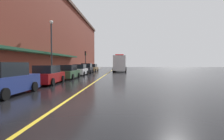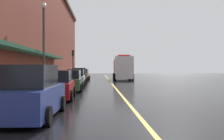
% 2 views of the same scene
% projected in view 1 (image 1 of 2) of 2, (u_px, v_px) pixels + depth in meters
% --- Properties ---
extents(ground_plane, '(112.00, 112.00, 0.00)m').
position_uv_depth(ground_plane, '(108.00, 73.00, 32.63)').
color(ground_plane, black).
extents(sidewalk_left, '(2.40, 70.00, 0.15)m').
position_uv_depth(sidewalk_left, '(75.00, 73.00, 33.00)').
color(sidewalk_left, '#9E9B93').
rests_on(sidewalk_left, ground).
extents(lane_center_stripe, '(0.16, 70.00, 0.01)m').
position_uv_depth(lane_center_stripe, '(108.00, 73.00, 32.63)').
color(lane_center_stripe, gold).
rests_on(lane_center_stripe, ground).
extents(brick_building_left, '(12.28, 64.00, 13.84)m').
position_uv_depth(brick_building_left, '(36.00, 35.00, 32.14)').
color(brick_building_left, maroon).
rests_on(brick_building_left, ground).
extents(parked_car_0, '(2.12, 4.66, 1.92)m').
position_uv_depth(parked_car_0, '(5.00, 80.00, 10.18)').
color(parked_car_0, navy).
rests_on(parked_car_0, ground).
extents(parked_car_1, '(2.10, 4.53, 1.67)m').
position_uv_depth(parked_car_1, '(48.00, 75.00, 15.88)').
color(parked_car_1, maroon).
rests_on(parked_car_1, ground).
extents(parked_car_2, '(2.19, 4.77, 1.66)m').
position_uv_depth(parked_car_2, '(68.00, 72.00, 21.41)').
color(parked_car_2, '#2D5133').
rests_on(parked_car_2, ground).
extents(parked_car_3, '(2.07, 4.36, 1.70)m').
position_uv_depth(parked_car_3, '(80.00, 70.00, 27.57)').
color(parked_car_3, silver).
rests_on(parked_car_3, ground).
extents(parked_car_4, '(2.14, 4.42, 1.84)m').
position_uv_depth(parked_car_4, '(87.00, 69.00, 33.51)').
color(parked_car_4, black).
rests_on(parked_car_4, ground).
extents(parked_car_5, '(2.08, 4.85, 1.68)m').
position_uv_depth(parked_car_5, '(93.00, 68.00, 39.75)').
color(parked_car_5, '#A5844C').
rests_on(parked_car_5, ground).
extents(box_truck, '(3.08, 9.24, 3.72)m').
position_uv_depth(box_truck, '(120.00, 64.00, 40.16)').
color(box_truck, silver).
rests_on(box_truck, ground).
extents(parking_meter_0, '(0.14, 0.18, 1.33)m').
position_uv_depth(parking_meter_0, '(71.00, 68.00, 27.99)').
color(parking_meter_0, '#4C4C51').
rests_on(parking_meter_0, sidewalk_left).
extents(parking_meter_1, '(0.14, 0.18, 1.33)m').
position_uv_depth(parking_meter_1, '(80.00, 67.00, 33.37)').
color(parking_meter_1, '#4C4C51').
rests_on(parking_meter_1, sidewalk_left).
extents(parking_meter_2, '(0.14, 0.18, 1.33)m').
position_uv_depth(parking_meter_2, '(73.00, 68.00, 28.91)').
color(parking_meter_2, '#4C4C51').
rests_on(parking_meter_2, sidewalk_left).
extents(parking_meter_3, '(0.14, 0.18, 1.33)m').
position_uv_depth(parking_meter_3, '(76.00, 68.00, 30.71)').
color(parking_meter_3, '#4C4C51').
rests_on(parking_meter_3, sidewalk_left).
extents(street_lamp_left, '(0.44, 0.44, 6.94)m').
position_uv_depth(street_lamp_left, '(51.00, 42.00, 21.65)').
color(street_lamp_left, '#33383D').
rests_on(street_lamp_left, sidewalk_left).
extents(traffic_light_near, '(0.38, 0.36, 4.30)m').
position_uv_depth(traffic_light_near, '(86.00, 57.00, 38.39)').
color(traffic_light_near, '#232326').
rests_on(traffic_light_near, sidewalk_left).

